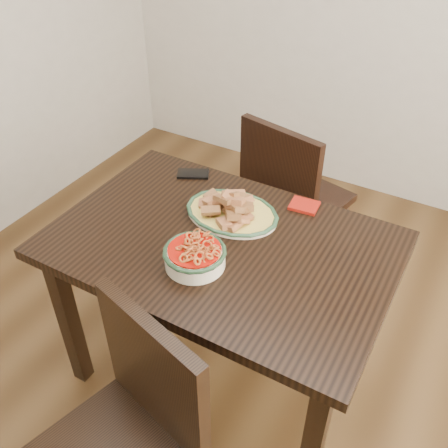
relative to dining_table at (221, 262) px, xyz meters
The scene contains 8 objects.
floor 0.66m from the dining_table, ahead, with size 3.50×3.50×0.00m, color #3E2813.
dining_table is the anchor object (origin of this frame).
chair_far 0.74m from the dining_table, 92.89° to the left, with size 0.50×0.50×0.89m.
chair_near 0.64m from the dining_table, 85.23° to the right, with size 0.52×0.52×0.89m.
fish_plate 0.21m from the dining_table, 104.82° to the left, with size 0.35×0.27×0.11m.
noodle_bowl 0.21m from the dining_table, 95.00° to the right, with size 0.21×0.21×0.08m.
smartphone 0.46m from the dining_table, 135.32° to the left, with size 0.13×0.07×0.01m, color black.
napkin 0.39m from the dining_table, 62.17° to the left, with size 0.11×0.09×0.01m, color #9C160B.
Camera 1 is at (0.56, -1.14, 1.87)m, focal length 40.00 mm.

